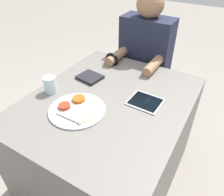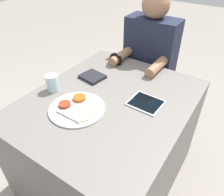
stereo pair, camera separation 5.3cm
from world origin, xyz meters
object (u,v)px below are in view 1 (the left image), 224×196
at_px(red_notebook, 90,77).
at_px(drinking_glass, 50,85).
at_px(tablet_device, 145,102).
at_px(person_diner, 143,72).
at_px(thali_tray, 77,109).

height_order(red_notebook, drinking_glass, drinking_glass).
distance_m(red_notebook, drinking_glass, 0.28).
bearing_deg(tablet_device, person_diner, 113.66).
xyz_separation_m(person_diner, drinking_glass, (-0.28, -0.80, 0.22)).
bearing_deg(thali_tray, person_diner, 87.65).
relative_size(thali_tray, tablet_device, 1.64).
xyz_separation_m(red_notebook, tablet_device, (0.43, -0.06, -0.00)).
bearing_deg(red_notebook, drinking_glass, -114.06).
bearing_deg(drinking_glass, red_notebook, 65.94).
bearing_deg(thali_tray, drinking_glass, 165.83).
height_order(tablet_device, drinking_glass, drinking_glass).
bearing_deg(red_notebook, person_diner, 72.53).
distance_m(red_notebook, tablet_device, 0.44).
relative_size(tablet_device, person_diner, 0.15).
bearing_deg(tablet_device, thali_tray, -138.78).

